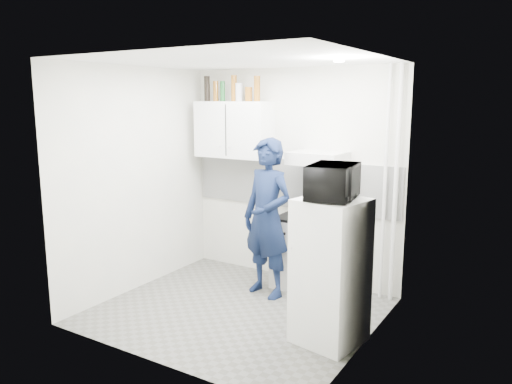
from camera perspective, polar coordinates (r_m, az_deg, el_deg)
The scene contains 24 objects.
floor at distance 5.48m, azimuth -2.18°, elevation -13.40°, with size 2.80×2.80×0.00m, color #5D5D59.
ceiling at distance 5.03m, azimuth -2.39°, elevation 14.82°, with size 2.80×2.80×0.00m, color white.
wall_back at distance 6.16m, azimuth 4.20°, elevation 1.88°, with size 2.80×2.80×0.00m, color silver.
wall_left at distance 5.98m, azimuth -13.51°, elevation 1.35°, with size 2.60×2.60×0.00m, color silver.
wall_right at distance 4.48m, azimuth 12.77°, elevation -1.61°, with size 2.60×2.60×0.00m, color silver.
person at distance 5.64m, azimuth 1.30°, elevation -2.99°, with size 0.66×0.43×1.81m, color #0E1834.
stove at distance 6.04m, azimuth 4.85°, elevation -6.92°, with size 0.52×0.52×0.83m, color silver.
fridge at distance 4.66m, azimuth 8.51°, elevation -8.97°, with size 0.56×0.56×1.35m, color white.
stove_top at distance 5.93m, azimuth 4.91°, elevation -2.95°, with size 0.50×0.50×0.03m, color black.
saucepan at distance 5.89m, azimuth 5.07°, elevation -2.37°, with size 0.19×0.19×0.10m, color silver.
microwave at distance 4.45m, azimuth 8.79°, elevation 1.17°, with size 0.38×0.56×0.31m, color black.
bottle_a at distance 6.56m, azimuth -5.61°, elevation 11.67°, with size 0.07×0.07×0.32m, color black.
bottle_b at distance 6.48m, azimuth -4.62°, elevation 11.41°, with size 0.07×0.07×0.25m, color brown.
bottle_c at distance 6.42m, azimuth -3.84°, elevation 11.42°, with size 0.06×0.06×0.25m, color #144C1E.
bottle_d at distance 6.32m, azimuth -2.53°, elevation 11.76°, with size 0.07×0.07×0.32m, color brown.
canister_a at distance 6.28m, azimuth -1.95°, elevation 11.32°, with size 0.09×0.09×0.22m, color #B2B7BC.
canister_b at distance 6.20m, azimuth -0.85°, elevation 11.11°, with size 0.09×0.09×0.17m, color brown.
bottle_e at distance 6.14m, azimuth 0.12°, elevation 11.73°, with size 0.08×0.08×0.30m, color brown.
upper_cabinet at distance 6.33m, azimuth -2.55°, elevation 7.14°, with size 1.00×0.35×0.70m, color white.
range_hood at distance 5.71m, azimuth 7.10°, elevation 3.88°, with size 0.60×0.50×0.14m, color silver.
backsplash at distance 6.16m, azimuth 4.13°, elevation 0.94°, with size 2.74×0.03×0.60m, color white.
pipe_a at distance 5.61m, azimuth 15.69°, elevation 0.67°, with size 0.05×0.05×2.60m, color silver.
pipe_b at distance 5.65m, azimuth 14.52°, elevation 0.78°, with size 0.04×0.04×2.60m, color silver.
ceiling_spot_fixture at distance 4.73m, azimuth 9.49°, elevation 14.60°, with size 0.10×0.10×0.02m, color white.
Camera 1 is at (2.79, -4.16, 2.22)m, focal length 35.00 mm.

